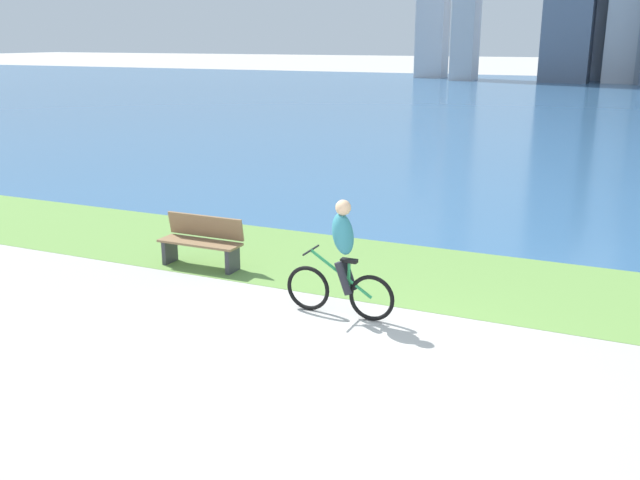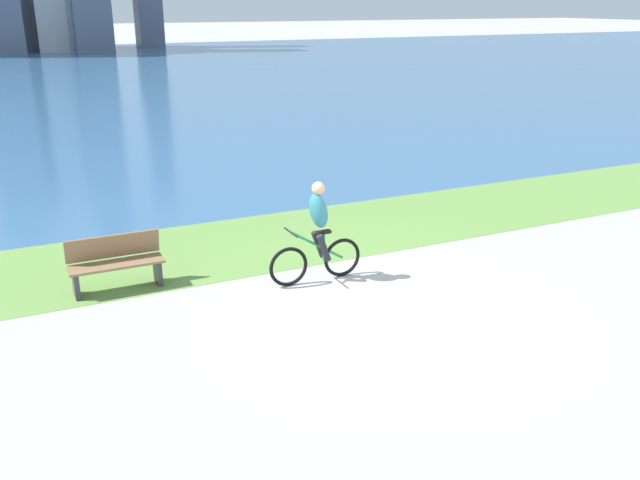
# 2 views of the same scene
# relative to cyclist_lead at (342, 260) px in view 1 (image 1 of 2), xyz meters

# --- Properties ---
(ground_plane) EXTENTS (300.00, 300.00, 0.00)m
(ground_plane) POSITION_rel_cyclist_lead_xyz_m (0.56, -1.56, -0.84)
(ground_plane) COLOR #B2AFA8
(grass_strip_bayside) EXTENTS (120.00, 3.26, 0.01)m
(grass_strip_bayside) POSITION_rel_cyclist_lead_xyz_m (0.56, 2.26, -0.84)
(grass_strip_bayside) COLOR #6B9947
(grass_strip_bayside) RESTS_ON ground
(bay_water_surface) EXTENTS (300.00, 66.73, 0.00)m
(bay_water_surface) POSITION_rel_cyclist_lead_xyz_m (0.56, 37.25, -0.84)
(bay_water_surface) COLOR #386693
(bay_water_surface) RESTS_ON ground
(cyclist_lead) EXTENTS (1.67, 0.52, 1.72)m
(cyclist_lead) POSITION_rel_cyclist_lead_xyz_m (0.00, 0.00, 0.00)
(cyclist_lead) COLOR black
(cyclist_lead) RESTS_ON ground
(bench_near_path) EXTENTS (1.50, 0.47, 0.90)m
(bench_near_path) POSITION_rel_cyclist_lead_xyz_m (-3.10, 1.11, -0.39)
(bench_near_path) COLOR olive
(bench_near_path) RESTS_ON ground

